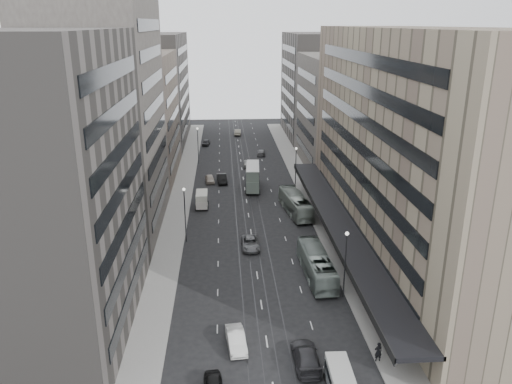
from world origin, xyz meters
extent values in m
plane|color=black|center=(0.00, 0.00, 0.00)|extent=(220.00, 220.00, 0.00)
cube|color=gray|center=(12.00, 37.50, 0.07)|extent=(4.00, 125.00, 0.15)
cube|color=gray|center=(-12.00, 37.50, 0.07)|extent=(4.00, 125.00, 0.15)
cube|color=gray|center=(21.50, 8.00, 15.00)|extent=(15.00, 60.00, 30.00)
cube|color=black|center=(12.00, 8.00, 4.00)|extent=(4.40, 60.00, 0.50)
cube|color=#4C4742|center=(21.50, 52.00, 12.00)|extent=(15.00, 28.00, 24.00)
cube|color=#5A5551|center=(21.50, 82.00, 14.00)|extent=(15.00, 32.00, 28.00)
cube|color=#5A5551|center=(-21.50, -8.00, 15.00)|extent=(15.00, 28.00, 30.00)
cube|color=#4C4742|center=(-21.50, 19.00, 17.00)|extent=(15.00, 26.00, 34.00)
cube|color=#6D6155|center=(-21.50, 46.00, 12.50)|extent=(15.00, 28.00, 25.00)
cube|color=#5A5551|center=(-21.50, 79.00, 14.00)|extent=(15.00, 38.00, 28.00)
cylinder|color=#262628|center=(9.70, -5.00, 4.00)|extent=(0.16, 0.16, 8.00)
sphere|color=silver|center=(9.70, -5.00, 8.10)|extent=(0.44, 0.44, 0.44)
cylinder|color=#262628|center=(9.70, 35.00, 4.00)|extent=(0.16, 0.16, 8.00)
sphere|color=silver|center=(9.70, 35.00, 8.10)|extent=(0.44, 0.44, 0.44)
cylinder|color=#262628|center=(-9.70, 12.00, 4.00)|extent=(0.16, 0.16, 8.00)
sphere|color=silver|center=(-9.70, 12.00, 8.10)|extent=(0.44, 0.44, 0.44)
cylinder|color=#262628|center=(-9.70, 55.00, 4.00)|extent=(0.16, 0.16, 8.00)
sphere|color=silver|center=(-9.70, 55.00, 8.10)|extent=(0.44, 0.44, 0.44)
imported|color=gray|center=(7.45, 0.18, 1.69)|extent=(3.25, 12.20, 3.37)
imported|color=gray|center=(7.92, 22.39, 1.70)|extent=(4.49, 12.51, 3.41)
cube|color=#5C6A5F|center=(1.53, 35.73, 1.59)|extent=(2.97, 8.80, 2.21)
cube|color=#5C6A5F|center=(1.53, 35.73, 3.66)|extent=(2.89, 8.45, 1.92)
cube|color=silver|center=(1.53, 35.73, 4.68)|extent=(2.97, 8.80, 0.12)
cylinder|color=black|center=(0.13, 32.70, 0.48)|extent=(0.33, 0.98, 0.96)
cylinder|color=black|center=(2.53, 32.54, 0.48)|extent=(0.33, 0.98, 0.96)
cylinder|color=black|center=(0.53, 38.92, 0.48)|extent=(0.33, 0.98, 0.96)
cylinder|color=black|center=(2.93, 38.76, 0.48)|extent=(0.33, 0.98, 0.96)
cube|color=#54585B|center=(5.67, -20.66, 0.95)|extent=(2.05, 4.69, 1.21)
cube|color=#A6A6A2|center=(5.67, -20.66, 2.03)|extent=(2.01, 4.59, 0.95)
cylinder|color=black|center=(4.74, -19.10, 0.35)|extent=(0.21, 0.70, 0.69)
cylinder|color=black|center=(6.68, -19.15, 0.35)|extent=(0.21, 0.70, 0.69)
cube|color=beige|center=(-7.89, 26.26, 1.02)|extent=(2.02, 4.40, 1.35)
cube|color=beige|center=(-7.89, 26.26, 2.23)|extent=(1.98, 4.31, 1.06)
cylinder|color=black|center=(-8.86, 24.80, 0.35)|extent=(0.20, 0.70, 0.70)
cylinder|color=black|center=(-6.89, 24.82, 0.35)|extent=(0.20, 0.70, 0.70)
cylinder|color=black|center=(-8.90, 27.69, 0.35)|extent=(0.20, 0.70, 0.70)
cylinder|color=black|center=(-6.93, 27.71, 0.35)|extent=(0.20, 0.70, 0.70)
imported|color=silver|center=(-3.10, -13.62, 0.80)|extent=(2.21, 5.00, 1.60)
imported|color=slate|center=(-0.40, 9.16, 0.74)|extent=(2.54, 5.34, 1.47)
imported|color=#2A2A2D|center=(3.38, -16.71, 0.85)|extent=(2.39, 5.85, 1.70)
imported|color=#A09385|center=(-6.84, 40.57, 0.72)|extent=(2.13, 4.39, 1.44)
imported|color=black|center=(-4.40, 40.26, 0.85)|extent=(2.24, 5.31, 1.71)
imported|color=beige|center=(1.83, 51.90, 0.76)|extent=(2.95, 5.67, 1.53)
imported|color=slate|center=(5.17, 61.71, 0.67)|extent=(2.33, 4.79, 1.34)
imported|color=#242427|center=(-8.50, 72.91, 0.73)|extent=(2.25, 4.46, 1.46)
imported|color=gray|center=(0.18, 85.02, 0.84)|extent=(1.99, 5.16, 1.68)
imported|color=black|center=(10.20, -16.90, 1.15)|extent=(0.77, 0.54, 2.01)
camera|label=1|loc=(-3.92, -55.62, 30.51)|focal=35.00mm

